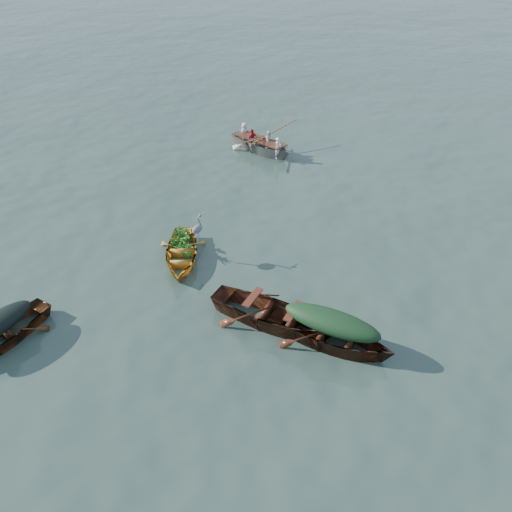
{
  "coord_description": "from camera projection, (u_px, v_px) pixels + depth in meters",
  "views": [
    {
      "loc": [
        7.91,
        -7.33,
        8.91
      ],
      "look_at": [
        0.97,
        2.22,
        0.5
      ],
      "focal_mm": 35.0,
      "sensor_mm": 36.0,
      "label": 1
    }
  ],
  "objects": [
    {
      "name": "ground",
      "position": [
        181.0,
        296.0,
        13.78
      ],
      "size": [
        140.0,
        140.0,
        0.0
      ],
      "primitive_type": "plane",
      "color": "#384E42",
      "rests_on": "ground"
    },
    {
      "name": "yellow_dinghy",
      "position": [
        182.0,
        260.0,
        15.17
      ],
      "size": [
        3.22,
        3.51,
        0.91
      ],
      "primitive_type": "imported",
      "rotation": [
        0.0,
        0.0,
        0.68
      ],
      "color": "orange",
      "rests_on": "ground"
    },
    {
      "name": "dark_covered_boat",
      "position": [
        2.0,
        343.0,
        12.33
      ],
      "size": [
        1.67,
        3.72,
        0.9
      ],
      "primitive_type": "imported",
      "rotation": [
        0.0,
        0.0,
        0.09
      ],
      "color": "#4A2A11",
      "rests_on": "ground"
    },
    {
      "name": "green_tarp_boat",
      "position": [
        329.0,
        344.0,
        12.29
      ],
      "size": [
        4.54,
        2.01,
        1.02
      ],
      "primitive_type": "imported",
      "rotation": [
        0.0,
        0.0,
        1.72
      ],
      "color": "#462110",
      "rests_on": "ground"
    },
    {
      "name": "open_wooden_boat",
      "position": [
        272.0,
        324.0,
        12.87
      ],
      "size": [
        4.86,
        2.11,
        1.12
      ],
      "primitive_type": "imported",
      "rotation": [
        0.0,
        0.0,
        1.71
      ],
      "color": "#5E2917",
      "rests_on": "ground"
    },
    {
      "name": "rowed_boat",
      "position": [
        261.0,
        152.0,
        21.71
      ],
      "size": [
        4.63,
        1.84,
        1.09
      ],
      "primitive_type": "imported",
      "rotation": [
        0.0,
        0.0,
        1.46
      ],
      "color": "beige",
      "rests_on": "ground"
    },
    {
      "name": "green_tarp_cover",
      "position": [
        332.0,
        321.0,
        11.84
      ],
      "size": [
        2.49,
        1.1,
        0.52
      ],
      "primitive_type": "ellipsoid",
      "rotation": [
        0.0,
        0.0,
        1.72
      ],
      "color": "#153318",
      "rests_on": "green_tarp_boat"
    },
    {
      "name": "thwart_benches",
      "position": [
        273.0,
        307.0,
        12.53
      ],
      "size": [
        2.45,
        1.2,
        0.04
      ],
      "primitive_type": null,
      "rotation": [
        0.0,
        0.0,
        1.71
      ],
      "color": "#572314",
      "rests_on": "open_wooden_boat"
    },
    {
      "name": "heron",
      "position": [
        198.0,
        233.0,
        14.7
      ],
      "size": [
        0.47,
        0.49,
        0.92
      ],
      "primitive_type": null,
      "rotation": [
        0.0,
        0.0,
        0.68
      ],
      "color": "gray",
      "rests_on": "yellow_dinghy"
    },
    {
      "name": "dinghy_weeds",
      "position": [
        182.0,
        229.0,
        15.18
      ],
      "size": [
        1.11,
        1.14,
        0.6
      ],
      "primitive_type": "imported",
      "rotation": [
        0.0,
        0.0,
        0.68
      ],
      "color": "#256A1B",
      "rests_on": "yellow_dinghy"
    },
    {
      "name": "rowers",
      "position": [
        261.0,
        132.0,
        21.18
      ],
      "size": [
        3.27,
        1.56,
        0.76
      ],
      "primitive_type": "imported",
      "rotation": [
        0.0,
        0.0,
        1.46
      ],
      "color": "white",
      "rests_on": "rowed_boat"
    },
    {
      "name": "oars",
      "position": [
        261.0,
        140.0,
        21.38
      ],
      "size": [
        0.88,
        2.65,
        0.06
      ],
      "primitive_type": null,
      "rotation": [
        0.0,
        0.0,
        1.46
      ],
      "color": "olive",
      "rests_on": "rowed_boat"
    }
  ]
}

